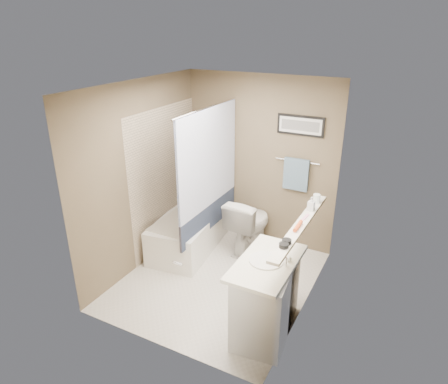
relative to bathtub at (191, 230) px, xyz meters
The scene contains 33 objects.
ground 0.98m from the bathtub, 37.47° to the right, with size 2.50×2.50×0.00m, color silver.
ceiling 2.33m from the bathtub, 37.47° to the right, with size 2.20×2.50×0.04m, color white.
wall_back 1.38m from the bathtub, 41.14° to the left, with size 2.20×0.04×2.40m, color brown.
wall_front 2.17m from the bathtub, 67.44° to the right, with size 2.20×0.04×2.40m, color brown.
wall_left 1.16m from the bathtub, 119.86° to the right, with size 0.04×2.50×2.40m, color brown.
wall_right 2.14m from the bathtub, 17.44° to the right, with size 0.04×2.50×2.40m, color brown.
tile_surround 0.83m from the bathtub, 167.64° to the right, with size 0.02×1.55×2.00m, color #C6B296.
curtain_rod 1.84m from the bathtub, 12.08° to the right, with size 0.02×0.02×1.55m, color silver.
curtain_upper 1.20m from the bathtub, 12.08° to the right, with size 0.03×1.45×1.28m, color white.
curtain_lower 0.49m from the bathtub, 12.08° to the right, with size 0.03×1.45×0.36m, color #29354E.
mirror 2.41m from the bathtub, 21.50° to the right, with size 0.02×1.60×1.00m, color silver.
shelf 2.11m from the bathtub, 22.10° to the right, with size 0.12×1.60×0.03m, color silver.
towel_bar 1.79m from the bathtub, 26.21° to the left, with size 0.02×0.02×0.60m, color silver.
towel 1.68m from the bathtub, 25.50° to the left, with size 0.34×0.05×0.44m, color #84A8C0.
art_frame 2.11m from the bathtub, 26.81° to the left, with size 0.62×0.03×0.26m, color black.
art_mat 2.11m from the bathtub, 26.32° to the left, with size 0.56×0.00×0.20m, color white.
art_image 2.11m from the bathtub, 26.21° to the left, with size 0.50×0.00×0.13m, color #595959.
door 2.36m from the bathtub, 54.42° to the right, with size 0.80×0.02×2.00m, color silver.
door_handle 2.15m from the bathtub, 61.21° to the right, with size 0.02×0.02×0.10m, color silver.
bathtub is the anchor object (origin of this frame).
tub_rim 0.25m from the bathtub, behind, with size 0.56×1.36×0.02m, color beige.
toilet 0.85m from the bathtub, 20.10° to the left, with size 0.45×0.79×0.80m, color white.
vanity 1.96m from the bathtub, 35.18° to the right, with size 0.50×0.90×0.80m, color silver.
countertop 2.03m from the bathtub, 35.35° to the right, with size 0.54×0.96×0.04m, color white.
sink_basin 2.03m from the bathtub, 35.52° to the right, with size 0.34×0.34×0.01m, color white.
faucet_spout 2.20m from the bathtub, 32.36° to the right, with size 0.02×0.02×0.10m, color silver.
faucet_knob 2.15m from the bathtub, 30.00° to the right, with size 0.05×0.05×0.05m, color white.
candle_bowl_near 2.35m from the bathtub, 34.87° to the right, with size 0.09×0.09×0.04m, color black.
candle_bowl_far 2.31m from the bathtub, 33.12° to the right, with size 0.09×0.09×0.04m, color black.
hair_brush_front 2.16m from the bathtub, 24.81° to the right, with size 0.04×0.04×0.22m, color #CF4C1D.
pink_comb 2.06m from the bathtub, 17.50° to the right, with size 0.03×0.16×0.01m, color pink.
glass_jar 2.01m from the bathtub, ahead, with size 0.08×0.08×0.10m, color white.
soap_bottle 2.05m from the bathtub, 11.63° to the right, with size 0.07×0.07×0.15m, color #999999.
Camera 1 is at (1.99, -3.71, 3.00)m, focal length 32.00 mm.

